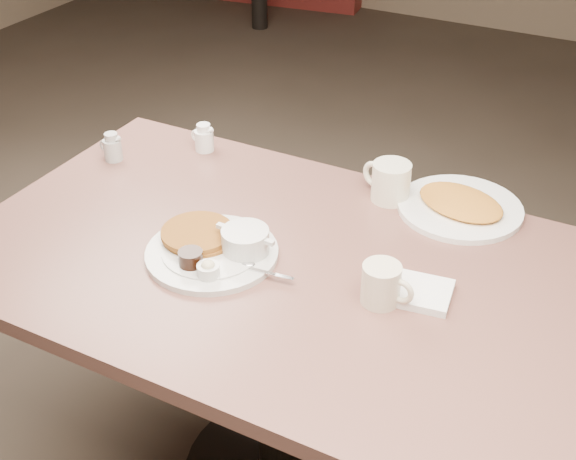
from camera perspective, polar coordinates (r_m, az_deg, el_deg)
The scene contains 8 objects.
diner_table at distance 1.82m, azimuth -0.30°, elevation -6.61°, with size 1.50×0.90×0.75m.
main_plate at distance 1.72m, azimuth -5.44°, elevation -1.23°, with size 0.37×0.32×0.07m.
coffee_mug_near at distance 1.58m, azimuth 7.11°, elevation -4.05°, with size 0.12×0.09×0.09m.
napkin at distance 1.63m, azimuth 9.67°, elevation -4.60°, with size 0.16×0.13×0.02m.
coffee_mug_far at distance 1.93m, azimuth 7.67°, elevation 3.66°, with size 0.15×0.12×0.10m.
creamer_left at distance 2.15m, azimuth -13.10°, elevation 6.06°, with size 0.08×0.07×0.08m.
creamer_right at distance 2.16m, azimuth -6.36°, elevation 6.88°, with size 0.08×0.07×0.08m.
hash_plate at distance 1.93m, azimuth 12.85°, elevation 1.79°, with size 0.40×0.40×0.04m.
Camera 1 is at (0.65, -1.22, 1.76)m, focal length 47.19 mm.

